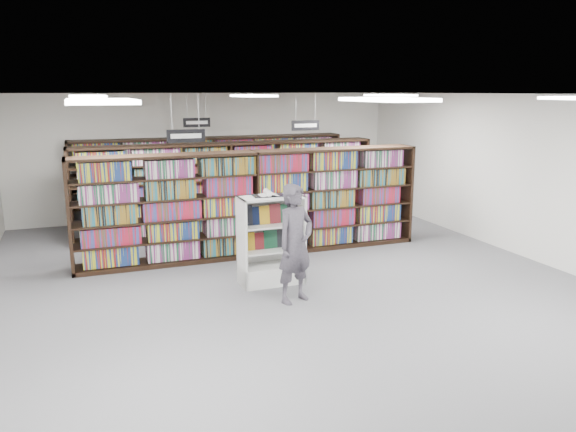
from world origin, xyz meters
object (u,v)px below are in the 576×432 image
object	(u,v)px
bookshelf_row_near	(255,204)
endcap_display	(271,254)
shopper	(295,244)
open_book	(268,194)

from	to	relation	value
bookshelf_row_near	endcap_display	bearing A→B (deg)	-98.35
endcap_display	shopper	world-z (taller)	shopper
endcap_display	shopper	size ratio (longest dim) A/B	0.81
open_book	shopper	distance (m)	1.18
bookshelf_row_near	shopper	distance (m)	2.71
endcap_display	open_book	bearing A→B (deg)	127.44
bookshelf_row_near	shopper	size ratio (longest dim) A/B	3.74
endcap_display	bookshelf_row_near	bearing A→B (deg)	80.95
bookshelf_row_near	shopper	world-z (taller)	bookshelf_row_near
bookshelf_row_near	shopper	bearing A→B (deg)	-93.77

